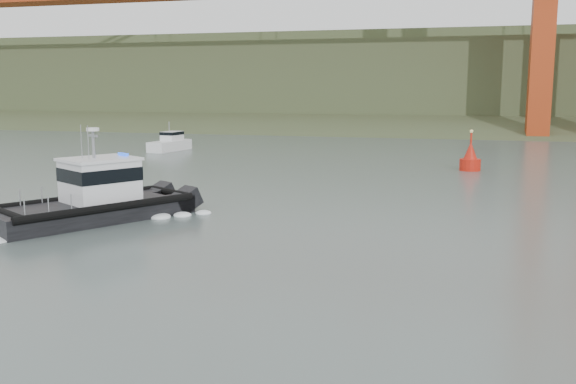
# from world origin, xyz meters

# --- Properties ---
(ground) EXTENTS (400.00, 400.00, 0.00)m
(ground) POSITION_xyz_m (0.00, 0.00, 0.00)
(ground) COLOR #4C5B58
(ground) RESTS_ON ground
(headlands) EXTENTS (500.00, 105.36, 27.12)m
(headlands) POSITION_xyz_m (0.00, 125.50, 7.05)
(headlands) COLOR #3C4E2C
(headlands) RESTS_ON ground
(patrol_boat) EXTENTS (8.74, 11.15, 5.17)m
(patrol_boat) POSITION_xyz_m (-10.71, 9.64, 1.30)
(patrol_boat) COLOR black
(patrol_boat) RESTS_ON ground
(motorboat) EXTENTS (2.88, 6.38, 3.38)m
(motorboat) POSITION_xyz_m (-23.92, 46.14, 0.84)
(motorboat) COLOR white
(motorboat) RESTS_ON ground
(nav_buoy) EXTENTS (1.79, 1.79, 3.74)m
(nav_buoy) POSITION_xyz_m (8.92, 36.86, 0.98)
(nav_buoy) COLOR red
(nav_buoy) RESTS_ON ground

